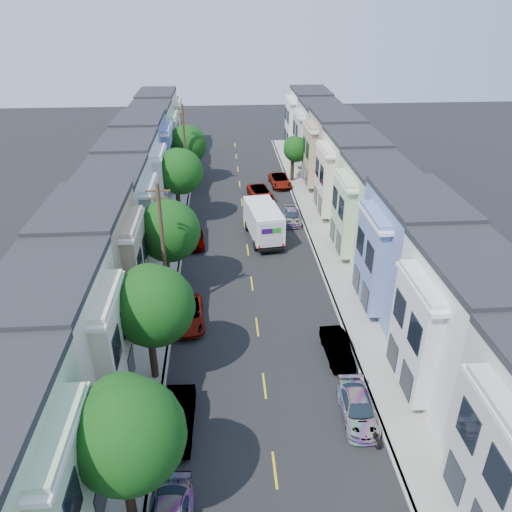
# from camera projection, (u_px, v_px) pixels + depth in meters

# --- Properties ---
(ground) EXTENTS (160.00, 160.00, 0.00)m
(ground) POSITION_uv_depth(u_px,v_px,m) (257.00, 327.00, 35.21)
(ground) COLOR black
(ground) RESTS_ON ground
(road_slab) EXTENTS (12.00, 70.00, 0.02)m
(road_slab) POSITION_uv_depth(u_px,v_px,m) (246.00, 236.00, 48.45)
(road_slab) COLOR black
(road_slab) RESTS_ON ground
(curb_left) EXTENTS (0.30, 70.00, 0.15)m
(curb_left) POSITION_uv_depth(u_px,v_px,m) (183.00, 237.00, 48.04)
(curb_left) COLOR gray
(curb_left) RESTS_ON ground
(curb_right) EXTENTS (0.30, 70.00, 0.15)m
(curb_right) POSITION_uv_depth(u_px,v_px,m) (308.00, 234.00, 48.80)
(curb_right) COLOR gray
(curb_right) RESTS_ON ground
(sidewalk_left) EXTENTS (2.60, 70.00, 0.15)m
(sidewalk_left) POSITION_uv_depth(u_px,v_px,m) (170.00, 238.00, 47.96)
(sidewalk_left) COLOR gray
(sidewalk_left) RESTS_ON ground
(sidewalk_right) EXTENTS (2.60, 70.00, 0.15)m
(sidewalk_right) POSITION_uv_depth(u_px,v_px,m) (321.00, 233.00, 48.88)
(sidewalk_right) COLOR gray
(sidewalk_right) RESTS_ON ground
(centerline) EXTENTS (0.12, 70.00, 0.01)m
(centerline) POSITION_uv_depth(u_px,v_px,m) (246.00, 236.00, 48.45)
(centerline) COLOR gold
(centerline) RESTS_ON ground
(townhouse_row_left) EXTENTS (5.00, 70.00, 8.50)m
(townhouse_row_left) POSITION_uv_depth(u_px,v_px,m) (130.00, 240.00, 47.76)
(townhouse_row_left) COLOR #B7D8A5
(townhouse_row_left) RESTS_ON ground
(townhouse_row_right) EXTENTS (5.00, 70.00, 8.50)m
(townhouse_row_right) POSITION_uv_depth(u_px,v_px,m) (359.00, 233.00, 49.15)
(townhouse_row_right) COLOR #B7D8A5
(townhouse_row_right) RESTS_ON ground
(tree_a) EXTENTS (4.70, 4.70, 7.50)m
(tree_a) POSITION_uv_depth(u_px,v_px,m) (126.00, 436.00, 20.00)
(tree_a) COLOR black
(tree_a) RESTS_ON ground
(tree_b) EXTENTS (4.70, 4.70, 7.55)m
(tree_b) POSITION_uv_depth(u_px,v_px,m) (152.00, 306.00, 28.20)
(tree_b) COLOR black
(tree_b) RESTS_ON ground
(tree_c) EXTENTS (4.70, 4.70, 7.52)m
(tree_c) POSITION_uv_depth(u_px,v_px,m) (168.00, 231.00, 37.19)
(tree_c) COLOR black
(tree_c) RESTS_ON ground
(tree_d) EXTENTS (4.49, 4.49, 7.76)m
(tree_d) POSITION_uv_depth(u_px,v_px,m) (179.00, 172.00, 48.65)
(tree_d) COLOR black
(tree_d) RESTS_ON ground
(tree_e) EXTENTS (4.70, 4.70, 7.17)m
(tree_e) POSITION_uv_depth(u_px,v_px,m) (186.00, 145.00, 59.81)
(tree_e) COLOR black
(tree_e) RESTS_ON ground
(tree_far_r) EXTENTS (3.10, 3.10, 5.63)m
(tree_far_r) POSITION_uv_depth(u_px,v_px,m) (295.00, 150.00, 60.84)
(tree_far_r) COLOR black
(tree_far_r) RESTS_ON ground
(utility_pole_near) EXTENTS (1.60, 0.26, 10.00)m
(utility_pole_near) POSITION_uv_depth(u_px,v_px,m) (164.00, 252.00, 34.18)
(utility_pole_near) COLOR #42301E
(utility_pole_near) RESTS_ON ground
(utility_pole_far) EXTENTS (1.60, 0.26, 10.00)m
(utility_pole_far) POSITION_uv_depth(u_px,v_px,m) (185.00, 149.00, 57.15)
(utility_pole_far) COLOR #42301E
(utility_pole_far) RESTS_ON ground
(fedex_truck) EXTENTS (2.67, 6.93, 3.32)m
(fedex_truck) POSITION_uv_depth(u_px,v_px,m) (263.00, 221.00, 47.10)
(fedex_truck) COLOR white
(fedex_truck) RESTS_ON ground
(lead_sedan) EXTENTS (3.11, 5.29, 1.38)m
(lead_sedan) POSITION_uv_depth(u_px,v_px,m) (260.00, 193.00, 57.10)
(lead_sedan) COLOR black
(lead_sedan) RESTS_ON ground
(parked_left_b) EXTENTS (1.73, 4.60, 1.52)m
(parked_left_b) POSITION_uv_depth(u_px,v_px,m) (178.00, 419.00, 26.60)
(parked_left_b) COLOR black
(parked_left_b) RESTS_ON ground
(parked_left_c) EXTENTS (2.61, 5.06, 1.37)m
(parked_left_c) POSITION_uv_depth(u_px,v_px,m) (187.00, 315.00, 35.36)
(parked_left_c) COLOR #A0A0A0
(parked_left_c) RESTS_ON ground
(parked_left_d) EXTENTS (2.09, 4.64, 1.46)m
(parked_left_d) POSITION_uv_depth(u_px,v_px,m) (194.00, 238.00, 46.45)
(parked_left_d) COLOR #470A0F
(parked_left_d) RESTS_ON ground
(parked_right_a) EXTENTS (1.92, 4.28, 1.27)m
(parked_right_a) POSITION_uv_depth(u_px,v_px,m) (358.00, 409.00, 27.40)
(parked_right_a) COLOR #38393B
(parked_right_a) RESTS_ON ground
(parked_right_b) EXTENTS (1.59, 4.09, 1.35)m
(parked_right_b) POSITION_uv_depth(u_px,v_px,m) (337.00, 348.00, 32.08)
(parked_right_b) COLOR white
(parked_right_b) RESTS_ON ground
(parked_right_c) EXTENTS (1.86, 4.12, 1.22)m
(parked_right_c) POSITION_uv_depth(u_px,v_px,m) (292.00, 216.00, 51.22)
(parked_right_c) COLOR black
(parked_right_c) RESTS_ON ground
(parked_right_d) EXTENTS (2.56, 5.03, 1.36)m
(parked_right_d) POSITION_uv_depth(u_px,v_px,m) (280.00, 180.00, 60.89)
(parked_right_d) COLOR black
(parked_right_d) RESTS_ON ground
(motorcycle) EXTENTS (0.28, 2.02, 0.80)m
(motorcycle) POSITION_uv_depth(u_px,v_px,m) (370.00, 431.00, 26.27)
(motorcycle) COLOR black
(motorcycle) RESTS_ON ground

